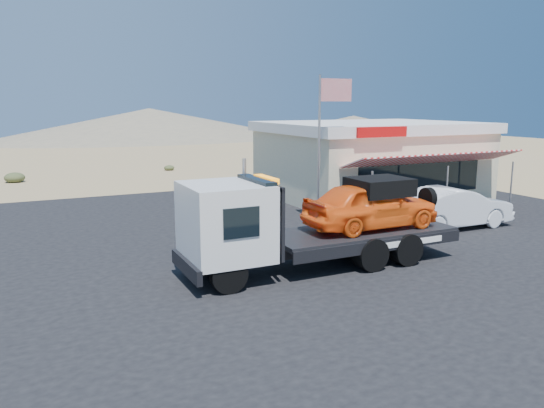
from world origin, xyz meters
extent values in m
plane|color=#A0895B|center=(0.00, 0.00, 0.00)|extent=(120.00, 120.00, 0.00)
cube|color=black|center=(2.00, 3.00, 0.01)|extent=(32.00, 24.00, 0.02)
cylinder|color=black|center=(-1.60, -1.65, 0.52)|extent=(0.99, 0.30, 0.99)
cylinder|color=black|center=(-1.60, 0.34, 0.52)|extent=(0.99, 0.30, 0.99)
cylinder|color=black|center=(2.87, -1.65, 0.52)|extent=(0.99, 0.55, 0.99)
cylinder|color=black|center=(2.87, 0.34, 0.52)|extent=(0.99, 0.55, 0.99)
cylinder|color=black|center=(4.16, -1.65, 0.52)|extent=(0.99, 0.55, 0.99)
cylinder|color=black|center=(4.16, 0.34, 0.52)|extent=(0.99, 0.55, 0.99)
cube|color=black|center=(2.08, -0.66, 0.67)|extent=(8.15, 0.99, 0.30)
cube|color=silver|center=(-1.30, -0.66, 1.71)|extent=(2.19, 2.34, 2.09)
cube|color=black|center=(-0.36, -0.66, 2.41)|extent=(0.35, 1.99, 0.89)
cube|color=black|center=(-0.06, -0.66, 1.66)|extent=(0.10, 2.19, 1.99)
cube|color=orange|center=(-0.06, -0.66, 2.80)|extent=(0.25, 1.19, 0.15)
cube|color=black|center=(3.17, -0.66, 0.94)|extent=(5.96, 2.29, 0.15)
imported|color=#FF5D14|center=(3.57, -0.66, 1.76)|extent=(4.38, 1.76, 1.49)
cube|color=black|center=(3.86, -0.66, 2.33)|extent=(1.79, 1.49, 0.55)
imported|color=silver|center=(9.12, 1.44, 0.83)|extent=(4.93, 1.77, 1.62)
cube|color=beige|center=(10.50, 9.00, 1.72)|extent=(10.00, 8.00, 3.40)
cube|color=white|center=(10.50, 9.00, 3.67)|extent=(10.40, 8.40, 0.50)
cube|color=red|center=(8.00, 4.74, 3.67)|extent=(2.60, 0.12, 0.45)
cube|color=black|center=(10.50, 4.98, 1.52)|extent=(7.00, 0.06, 1.60)
cube|color=red|center=(10.50, 4.10, 2.47)|extent=(9.00, 1.73, 0.61)
cylinder|color=#99999E|center=(6.50, 3.30, 1.12)|extent=(0.08, 0.08, 2.20)
cylinder|color=#99999E|center=(10.50, 3.30, 1.12)|extent=(0.08, 0.08, 2.20)
cylinder|color=#99999E|center=(14.50, 3.30, 1.12)|extent=(0.08, 0.08, 2.20)
cylinder|color=#99999E|center=(4.70, 4.50, 3.02)|extent=(0.10, 0.10, 6.00)
cube|color=#B20C14|center=(5.45, 4.50, 5.42)|extent=(1.50, 0.02, 0.90)
ellipsoid|color=#3A4525|center=(-6.63, 22.75, 0.33)|extent=(1.23, 1.23, 0.66)
ellipsoid|color=#3A4525|center=(3.70, 24.42, 0.20)|extent=(0.76, 0.76, 0.41)
cone|color=#726B59|center=(10.00, 58.00, 2.10)|extent=(44.00, 44.00, 4.20)
cone|color=#726B59|center=(40.00, 54.00, 1.50)|extent=(32.00, 32.00, 3.00)
camera|label=1|loc=(-6.28, -14.02, 4.91)|focal=35.00mm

